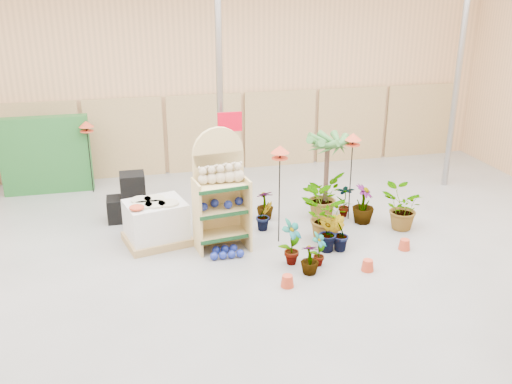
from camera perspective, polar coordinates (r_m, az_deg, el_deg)
room at (r=9.62m, az=-0.93°, el=5.41°), size 15.20×12.10×4.70m
display_shelf at (r=10.43m, az=-3.63°, el=-0.20°), size 1.03×0.73×2.27m
teddy_bears at (r=10.20m, az=-3.38°, el=1.70°), size 0.84×0.23×0.37m
gazing_balls_shelf at (r=10.37m, az=-3.49°, el=-1.20°), size 0.83×0.28×0.16m
gazing_balls_floor at (r=10.40m, az=-3.00°, el=-6.04°), size 0.63×0.39×0.15m
pallet_stack at (r=10.92m, az=-9.97°, el=-3.03°), size 1.35×1.21×0.86m
charcoal_planters at (r=12.06m, az=-12.60°, el=-0.86°), size 0.80×0.50×1.00m
trellis_stock at (r=14.01m, az=-20.26°, el=3.47°), size 2.00×0.30×1.80m
offer_sign at (r=11.76m, az=-2.62°, el=5.01°), size 0.50×0.08×2.20m
bird_table_front at (r=10.33m, az=2.41°, el=3.95°), size 0.34×0.34×1.91m
bird_table_right at (r=11.55m, az=9.67°, el=5.19°), size 0.34×0.34×1.85m
bird_table_back at (r=13.50m, az=-16.61°, el=6.31°), size 0.34×0.34×1.72m
palm at (r=11.73m, az=7.19°, el=4.95°), size 0.70×0.70×1.86m
potted_plant_0 at (r=9.98m, az=3.57°, el=-5.05°), size 0.54×0.51×0.85m
potted_plant_1 at (r=10.48m, az=7.26°, el=-4.12°), size 0.40×0.47×0.76m
potted_plant_2 at (r=10.86m, az=6.81°, el=-2.46°), size 1.16×1.10×1.01m
potted_plant_3 at (r=11.84m, az=10.68°, el=-1.20°), size 0.62×0.62×0.81m
potted_plant_4 at (r=12.10m, az=8.88°, el=-0.81°), size 0.45×0.37×0.73m
potted_plant_5 at (r=11.34m, az=0.85°, el=-2.35°), size 0.38×0.32×0.62m
potted_plant_6 at (r=11.95m, az=6.65°, el=-0.37°), size 1.14×1.14×0.96m
potted_plant_7 at (r=9.76m, az=5.41°, el=-6.67°), size 0.38×0.38×0.56m
potted_plant_8 at (r=10.01m, az=6.31°, el=-5.73°), size 0.40×0.38×0.63m
potted_plant_9 at (r=10.60m, az=8.27°, el=-4.13°), size 0.47×0.46×0.67m
potted_plant_10 at (r=11.69m, az=14.29°, el=-1.58°), size 1.05×1.01×0.89m
potted_plant_11 at (r=11.84m, az=0.92°, el=-1.27°), size 0.38×0.38×0.63m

